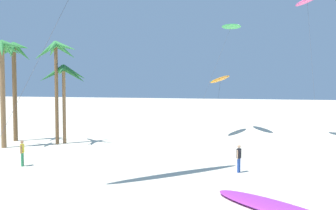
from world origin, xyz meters
TOP-DOWN VIEW (x-y plane):
  - palm_tree_0 at (-18.95, 30.91)m, footprint 4.10×3.85m
  - palm_tree_1 at (-17.22, 27.57)m, footprint 3.44×3.18m
  - palm_tree_2 at (-13.50, 31.14)m, footprint 4.14×4.51m
  - palm_tree_3 at (-13.96, 30.55)m, footprint 4.25×4.33m
  - flying_kite_0 at (7.83, 41.27)m, footprint 3.07×6.32m
  - flying_kite_1 at (-0.98, 42.50)m, footprint 1.87×11.20m
  - flying_kite_3 at (-0.13, 44.17)m, footprint 5.63×8.31m
  - grounded_kite_0 at (5.31, 18.58)m, footprint 6.11×4.71m
  - person_foreground_walker at (3.06, 24.82)m, footprint 0.28×0.49m
  - person_mid_field at (-10.79, 22.18)m, footprint 0.30×0.48m

SIDE VIEW (x-z plane):
  - grounded_kite_0 at x=5.31m, z-range 0.00..0.28m
  - person_foreground_walker at x=3.06m, z-range 0.09..1.81m
  - person_mid_field at x=-10.79m, z-range 0.09..1.81m
  - palm_tree_2 at x=-13.50m, z-range 2.45..9.74m
  - flying_kite_1 at x=-0.98m, z-range 2.67..9.53m
  - palm_tree_1 at x=-17.22m, z-range 2.73..11.97m
  - palm_tree_0 at x=-18.95m, z-range 2.85..12.37m
  - palm_tree_3 at x=-13.96m, z-range 3.10..12.49m
  - flying_kite_3 at x=-0.13m, z-range 5.71..18.53m
  - flying_kite_0 at x=7.83m, z-range 6.72..20.99m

